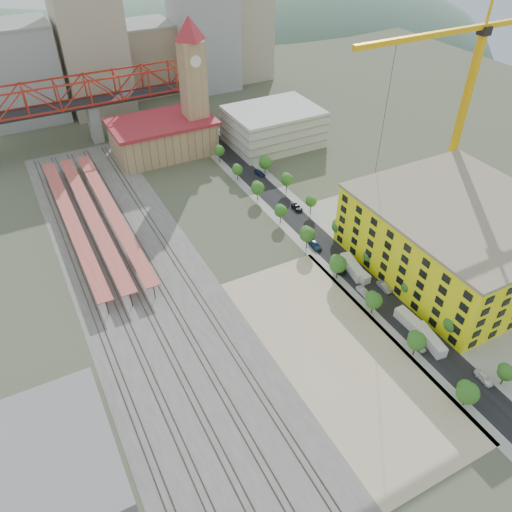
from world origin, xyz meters
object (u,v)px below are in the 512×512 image
car_0 (419,346)px  site_trailer_c (357,272)px  clock_tower (192,74)px  site_trailer_d (353,267)px  site_trailer_a (430,340)px  site_trailer_b (412,323)px  tower_crane (461,84)px  construction_building (459,237)px

car_0 → site_trailer_c: bearing=87.9°
clock_tower → site_trailer_d: (8.00, -89.65, -27.28)m
clock_tower → car_0: 122.29m
clock_tower → site_trailer_d: clock_tower is taller
site_trailer_a → site_trailer_b: 5.98m
clock_tower → site_trailer_d: 94.05m
tower_crane → site_trailer_d: tower_crane is taller
site_trailer_d → site_trailer_b: bearing=-81.0°
site_trailer_b → site_trailer_d: site_trailer_d is taller
clock_tower → car_0: bearing=-87.6°
car_0 → site_trailer_b: bearing=66.5°
construction_building → clock_tower: bearing=108.8°
site_trailer_a → site_trailer_c: site_trailer_a is taller
clock_tower → site_trailer_a: bearing=-86.2°
site_trailer_a → site_trailer_d: (0.00, 29.53, 0.09)m
construction_building → site_trailer_a: 33.31m
tower_crane → site_trailer_c: size_ratio=6.93×
construction_building → site_trailer_b: size_ratio=5.11×
site_trailer_b → site_trailer_a: bearing=-91.6°
clock_tower → tower_crane: (52.39, -72.65, 9.98)m
clock_tower → site_trailer_d: bearing=-84.9°
construction_building → site_trailer_c: construction_building is taller
site_trailer_b → car_0: bearing=-119.3°
clock_tower → construction_building: (34.00, -99.99, -19.29)m
site_trailer_d → tower_crane: bearing=29.9°
clock_tower → site_trailer_c: bearing=-85.0°
construction_building → site_trailer_a: size_ratio=5.22×
site_trailer_c → site_trailer_d: site_trailer_d is taller
clock_tower → site_trailer_b: clock_tower is taller
construction_building → site_trailer_b: bearing=-153.1°
tower_crane → construction_building: bearing=-123.9°
construction_building → site_trailer_b: construction_building is taller
site_trailer_a → construction_building: bearing=44.9°
site_trailer_a → clock_tower: bearing=102.3°
construction_building → site_trailer_d: construction_building is taller
construction_building → site_trailer_c: (-26.00, 8.55, -8.17)m
car_0 → clock_tower: bearing=96.5°
clock_tower → site_trailer_b: (8.00, -113.20, -27.34)m
construction_building → site_trailer_a: bearing=-143.6°
tower_crane → site_trailer_b: (-44.39, -40.55, -37.32)m
clock_tower → construction_building: 107.36m
tower_crane → site_trailer_a: (-44.39, -46.53, -37.35)m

